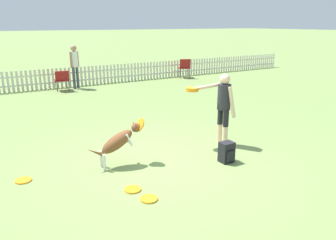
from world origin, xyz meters
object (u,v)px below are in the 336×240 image
Objects in this scene: spectator_standing at (75,62)px; frisbee_midfield at (133,189)px; folding_chair_center at (185,66)px; frisbee_near_handler at (23,180)px; backpack_on_grass at (227,152)px; handler_person at (222,101)px; leaping_dog at (119,140)px; folding_chair_blue_left at (62,79)px; frisbee_near_dog at (149,199)px.

frisbee_midfield is at bearing 56.69° from spectator_standing.
spectator_standing reaches higher than frisbee_midfield.
frisbee_near_handler is at bearing 64.89° from folding_chair_center.
backpack_on_grass is (2.03, 0.09, 0.18)m from frisbee_midfield.
frisbee_midfield is at bearing 112.40° from handler_person.
leaping_dog is 1.41× the size of folding_chair_blue_left.
handler_person is at bearing 58.12° from backpack_on_grass.
spectator_standing is at bearing 80.35° from frisbee_near_dog.
folding_chair_blue_left is at bearing 83.87° from frisbee_near_dog.
backpack_on_grass is (-0.50, -0.81, -0.78)m from handler_person.
backpack_on_grass is 0.49× the size of folding_chair_blue_left.
spectator_standing is (-5.26, 0.06, 0.50)m from folding_chair_center.
frisbee_midfield is 0.68× the size of backpack_on_grass.
backpack_on_grass is at bearing 69.65° from spectator_standing.
folding_chair_blue_left is at bearing -3.30° from spectator_standing.
folding_chair_blue_left is (1.06, 8.69, 0.47)m from frisbee_midfield.
frisbee_near_handler is 7.87m from folding_chair_blue_left.
folding_chair_blue_left is at bearing 71.33° from frisbee_near_handler.
folding_chair_blue_left is at bearing 13.64° from handler_person.
frisbee_midfield is 2.04m from backpack_on_grass.
frisbee_midfield is (1.45, -1.25, 0.00)m from frisbee_near_handler.
folding_chair_center is at bearing 51.90° from frisbee_midfield.
folding_chair_blue_left is (0.98, 9.08, 0.47)m from frisbee_near_dog.
frisbee_midfield is 0.16× the size of spectator_standing.
frisbee_near_handler is 8.33m from spectator_standing.
leaping_dog is 8.05m from spectator_standing.
handler_person reaches higher than folding_chair_blue_left.
backpack_on_grass is 8.66m from folding_chair_blue_left.
spectator_standing is (1.58, 9.29, 1.05)m from frisbee_near_dog.
handler_person reaches higher than frisbee_near_dog.
frisbee_near_handler is 1.00× the size of frisbee_near_dog.
frisbee_midfield is 0.33× the size of folding_chair_blue_left.
handler_person is 4.12m from frisbee_near_handler.
frisbee_near_dog is at bearing -166.18° from backpack_on_grass.
frisbee_near_dog is 0.40m from frisbee_midfield.
folding_chair_blue_left is 0.87m from spectator_standing.
handler_person reaches higher than leaping_dog.
handler_person is 8.05m from spectator_standing.
frisbee_near_dog is at bearing 89.27° from folding_chair_blue_left.
frisbee_near_handler and frisbee_near_dog have the same top height.
frisbee_near_dog is 0.33× the size of folding_chair_blue_left.
handler_person is 3.92× the size of backpack_on_grass.
frisbee_near_handler is 2.25m from frisbee_near_dog.
folding_chair_blue_left is 0.87× the size of folding_chair_center.
folding_chair_center is at bearing -173.11° from folding_chair_blue_left.
frisbee_near_handler is 3.68m from backpack_on_grass.
handler_person is at bearing 27.77° from frisbee_near_dog.
folding_chair_center reaches higher than frisbee_midfield.
spectator_standing is at bearing 67.83° from frisbee_near_handler.
frisbee_near_handler is at bearing 133.18° from frisbee_near_dog.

